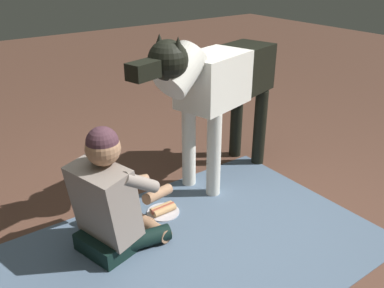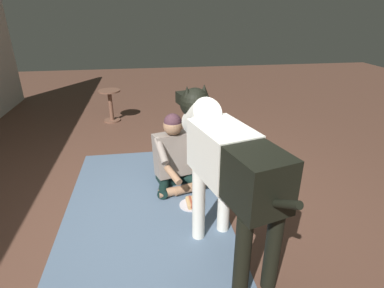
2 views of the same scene
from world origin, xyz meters
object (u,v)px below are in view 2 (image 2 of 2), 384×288
(person_sitting_on_floor, at_px, (174,157))
(hot_dog_on_plate, at_px, (191,203))
(large_dog, at_px, (226,160))
(round_side_table, at_px, (110,103))

(person_sitting_on_floor, bearing_deg, hot_dog_on_plate, -165.01)
(large_dog, xyz_separation_m, round_side_table, (3.38, 1.19, -0.50))
(person_sitting_on_floor, bearing_deg, large_dog, -165.01)
(round_side_table, bearing_deg, hot_dog_on_plate, -159.69)
(person_sitting_on_floor, height_order, large_dog, large_dog)
(person_sitting_on_floor, distance_m, round_side_table, 2.47)
(large_dog, distance_m, round_side_table, 3.62)
(person_sitting_on_floor, height_order, hot_dog_on_plate, person_sitting_on_floor)
(person_sitting_on_floor, bearing_deg, round_side_table, 21.30)
(person_sitting_on_floor, relative_size, round_side_table, 1.51)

